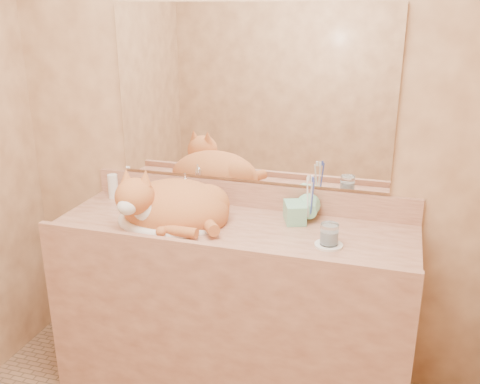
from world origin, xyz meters
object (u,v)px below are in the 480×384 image
(sink_basin, at_px, (169,206))
(water_glass, at_px, (329,234))
(toothbrush_cup, at_px, (309,213))
(vanity_counter, at_px, (233,310))
(soap_dispenser, at_px, (298,206))
(cat, at_px, (171,204))

(sink_basin, xyz_separation_m, water_glass, (0.73, -0.06, -0.02))
(sink_basin, xyz_separation_m, toothbrush_cup, (0.61, 0.15, -0.02))
(vanity_counter, distance_m, water_glass, 0.65)
(soap_dispenser, distance_m, water_glass, 0.23)
(water_glass, bearing_deg, vanity_counter, 170.05)
(cat, xyz_separation_m, soap_dispenser, (0.55, 0.11, 0.01))
(soap_dispenser, height_order, water_glass, soap_dispenser)
(soap_dispenser, bearing_deg, vanity_counter, 175.27)
(toothbrush_cup, relative_size, water_glass, 1.28)
(soap_dispenser, bearing_deg, water_glass, -64.63)
(cat, relative_size, water_glass, 5.63)
(cat, relative_size, soap_dispenser, 2.48)
(sink_basin, bearing_deg, vanity_counter, 16.07)
(toothbrush_cup, bearing_deg, sink_basin, -166.30)
(cat, bearing_deg, water_glass, -10.22)
(sink_basin, xyz_separation_m, cat, (0.01, -0.01, 0.01))
(vanity_counter, height_order, soap_dispenser, soap_dispenser)
(vanity_counter, bearing_deg, toothbrush_cup, 21.97)
(sink_basin, height_order, toothbrush_cup, sink_basin)
(sink_basin, bearing_deg, toothbrush_cup, 25.83)
(water_glass, bearing_deg, sink_basin, 175.56)
(cat, height_order, soap_dispenser, cat)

